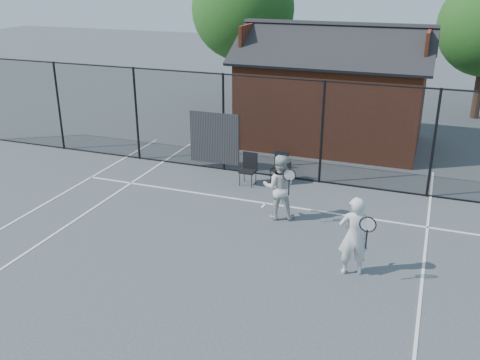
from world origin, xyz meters
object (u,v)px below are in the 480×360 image
(player_back, at_px, (279,187))
(chair_right, at_px, (279,168))
(clubhouse, at_px, (332,98))
(waste_bin, at_px, (283,172))
(player_front, at_px, (354,236))
(chair_left, at_px, (248,170))

(player_back, distance_m, chair_right, 2.45)
(clubhouse, relative_size, waste_bin, 9.62)
(player_front, bearing_deg, clubhouse, 104.27)
(player_front, distance_m, waste_bin, 5.12)
(clubhouse, height_order, player_front, clubhouse)
(chair_left, xyz_separation_m, waste_bin, (0.91, 0.50, -0.12))
(player_back, bearing_deg, chair_left, 128.88)
(player_front, bearing_deg, chair_left, 133.39)
(clubhouse, distance_m, player_front, 9.03)
(chair_left, xyz_separation_m, chair_right, (0.77, 0.50, -0.01))
(player_front, height_order, waste_bin, player_front)
(chair_left, height_order, chair_right, chair_left)
(player_back, bearing_deg, chair_right, 106.63)
(waste_bin, bearing_deg, chair_right, 180.00)
(chair_right, bearing_deg, player_back, -66.18)
(clubhouse, bearing_deg, chair_right, -98.01)
(chair_left, bearing_deg, player_front, -45.61)
(clubhouse, xyz_separation_m, chair_left, (-1.39, -4.90, -1.15))
(player_back, xyz_separation_m, waste_bin, (-0.56, 2.32, -0.49))
(clubhouse, xyz_separation_m, player_back, (0.07, -6.72, -0.77))
(player_back, distance_m, chair_left, 2.37)
(waste_bin, bearing_deg, player_front, -57.96)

